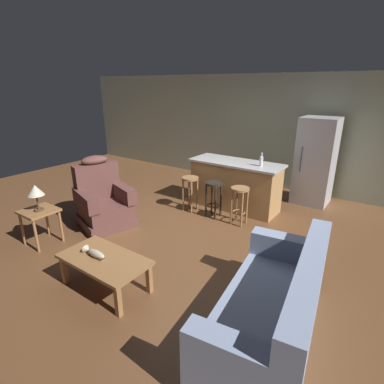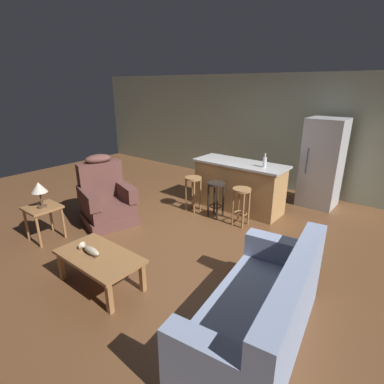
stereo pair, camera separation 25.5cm
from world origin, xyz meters
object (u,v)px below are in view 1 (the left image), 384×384
(end_table, at_px, (40,216))
(refrigerator, at_px, (315,161))
(bar_stool_middle, at_px, (214,193))
(table_lamp, at_px, (36,192))
(recliner_near_lamp, at_px, (103,201))
(couch, at_px, (274,310))
(fish_figurine, at_px, (94,253))
(bar_stool_right, at_px, (240,199))
(bottle_tall_green, at_px, (261,161))
(coffee_table, at_px, (104,262))
(kitchen_island, at_px, (235,185))
(bar_stool_left, at_px, (190,187))

(end_table, xyz_separation_m, refrigerator, (2.94, 4.23, 0.42))
(end_table, relative_size, bar_stool_middle, 0.82)
(table_lamp, bearing_deg, recliner_near_lamp, 79.91)
(couch, xyz_separation_m, end_table, (-3.64, -0.25, 0.12))
(fish_figurine, bearing_deg, bar_stool_right, 76.78)
(fish_figurine, relative_size, bottle_tall_green, 1.35)
(recliner_near_lamp, height_order, refrigerator, refrigerator)
(coffee_table, height_order, bar_stool_right, bar_stool_right)
(couch, bearing_deg, refrigerator, -87.70)
(couch, height_order, bar_stool_middle, couch)
(table_lamp, xyz_separation_m, kitchen_island, (1.73, 3.04, -0.39))
(kitchen_island, xyz_separation_m, bar_stool_right, (0.42, -0.63, -0.01))
(bar_stool_right, distance_m, refrigerator, 2.02)
(recliner_near_lamp, relative_size, bottle_tall_green, 4.78)
(end_table, height_order, bar_stool_left, bar_stool_left)
(kitchen_island, bearing_deg, bar_stool_right, -56.40)
(fish_figurine, relative_size, bar_stool_middle, 0.50)
(bar_stool_left, distance_m, refrigerator, 2.61)
(table_lamp, bearing_deg, bar_stool_middle, 56.12)
(fish_figurine, relative_size, bar_stool_right, 0.50)
(coffee_table, bearing_deg, refrigerator, 74.09)
(end_table, distance_m, bar_stool_right, 3.24)
(table_lamp, relative_size, bar_stool_middle, 0.60)
(bar_stool_middle, relative_size, refrigerator, 0.39)
(couch, xyz_separation_m, bar_stool_middle, (-1.98, 2.14, 0.13))
(bar_stool_left, height_order, bar_stool_right, same)
(bar_stool_middle, bearing_deg, refrigerator, 54.81)
(fish_figurine, bearing_deg, couch, 12.45)
(end_table, relative_size, table_lamp, 1.37)
(end_table, distance_m, bar_stool_left, 2.65)
(fish_figurine, relative_size, bar_stool_left, 0.50)
(bar_stool_left, height_order, refrigerator, refrigerator)
(coffee_table, xyz_separation_m, kitchen_island, (0.07, 3.19, 0.11))
(couch, distance_m, bottle_tall_green, 3.13)
(bar_stool_left, bearing_deg, bottle_tall_green, 26.95)
(fish_figurine, relative_size, recliner_near_lamp, 0.28)
(end_table, distance_m, refrigerator, 5.17)
(kitchen_island, height_order, bar_stool_middle, kitchen_island)
(table_lamp, bearing_deg, refrigerator, 55.55)
(bar_stool_right, bearing_deg, end_table, -132.37)
(table_lamp, distance_m, refrigerator, 5.14)
(coffee_table, height_order, couch, couch)
(table_lamp, height_order, refrigerator, refrigerator)
(table_lamp, height_order, bar_stool_right, table_lamp)
(coffee_table, height_order, kitchen_island, kitchen_island)
(kitchen_island, bearing_deg, couch, -55.98)
(end_table, relative_size, kitchen_island, 0.31)
(recliner_near_lamp, height_order, table_lamp, recliner_near_lamp)
(bar_stool_left, bearing_deg, bar_stool_middle, 0.00)
(bar_stool_right, height_order, bottle_tall_green, bottle_tall_green)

